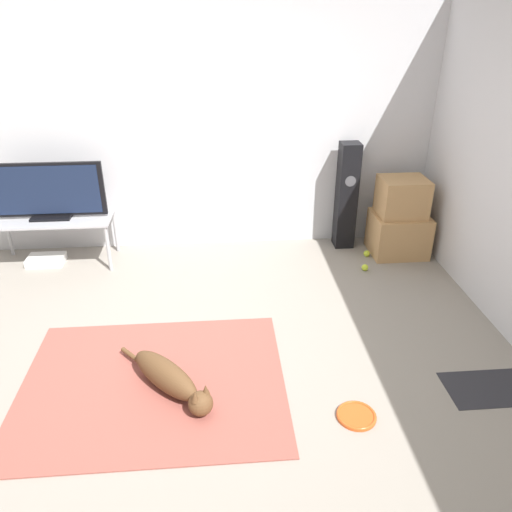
{
  "coord_description": "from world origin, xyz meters",
  "views": [
    {
      "loc": [
        0.33,
        -2.95,
        2.38
      ],
      "look_at": [
        0.64,
        0.82,
        0.45
      ],
      "focal_mm": 35.0,
      "sensor_mm": 36.0,
      "label": 1
    }
  ],
  "objects_px": {
    "tv_stand": "(53,223)",
    "tennis_ball_by_boxes": "(367,254)",
    "cardboard_box_lower": "(398,234)",
    "floor_speaker": "(346,196)",
    "cardboard_box_upper": "(402,197)",
    "tennis_ball_near_speaker": "(365,268)",
    "dog": "(170,379)",
    "tv": "(47,192)",
    "frisbee": "(356,416)",
    "game_console": "(46,260)"
  },
  "relations": [
    {
      "from": "cardboard_box_lower",
      "to": "frisbee",
      "type": "bearing_deg",
      "value": -114.42
    },
    {
      "from": "dog",
      "to": "tennis_ball_by_boxes",
      "type": "distance_m",
      "value": 2.68
    },
    {
      "from": "tv_stand",
      "to": "tv",
      "type": "relative_size",
      "value": 1.06
    },
    {
      "from": "cardboard_box_upper",
      "to": "tv",
      "type": "xyz_separation_m",
      "value": [
        -3.49,
        0.07,
        0.14
      ]
    },
    {
      "from": "floor_speaker",
      "to": "tennis_ball_by_boxes",
      "type": "bearing_deg",
      "value": -58.19
    },
    {
      "from": "tennis_ball_by_boxes",
      "to": "tv",
      "type": "bearing_deg",
      "value": 177.49
    },
    {
      "from": "tennis_ball_near_speaker",
      "to": "floor_speaker",
      "type": "bearing_deg",
      "value": 97.79
    },
    {
      "from": "game_console",
      "to": "floor_speaker",
      "type": "bearing_deg",
      "value": 3.35
    },
    {
      "from": "cardboard_box_upper",
      "to": "tv_stand",
      "type": "xyz_separation_m",
      "value": [
        -3.49,
        0.06,
        -0.19
      ]
    },
    {
      "from": "floor_speaker",
      "to": "game_console",
      "type": "distance_m",
      "value": 3.16
    },
    {
      "from": "tv",
      "to": "tv_stand",
      "type": "bearing_deg",
      "value": -90.0
    },
    {
      "from": "game_console",
      "to": "cardboard_box_lower",
      "type": "bearing_deg",
      "value": -0.77
    },
    {
      "from": "cardboard_box_upper",
      "to": "tv",
      "type": "bearing_deg",
      "value": 178.92
    },
    {
      "from": "dog",
      "to": "tv",
      "type": "relative_size",
      "value": 0.7
    },
    {
      "from": "dog",
      "to": "game_console",
      "type": "relative_size",
      "value": 2.09
    },
    {
      "from": "cardboard_box_lower",
      "to": "floor_speaker",
      "type": "xyz_separation_m",
      "value": [
        -0.52,
        0.23,
        0.35
      ]
    },
    {
      "from": "frisbee",
      "to": "cardboard_box_upper",
      "type": "height_order",
      "value": "cardboard_box_upper"
    },
    {
      "from": "tennis_ball_near_speaker",
      "to": "game_console",
      "type": "bearing_deg",
      "value": 172.54
    },
    {
      "from": "tennis_ball_by_boxes",
      "to": "cardboard_box_lower",
      "type": "bearing_deg",
      "value": 11.55
    },
    {
      "from": "frisbee",
      "to": "game_console",
      "type": "distance_m",
      "value": 3.5
    },
    {
      "from": "tv_stand",
      "to": "tennis_ball_near_speaker",
      "type": "relative_size",
      "value": 17.43
    },
    {
      "from": "cardboard_box_lower",
      "to": "game_console",
      "type": "distance_m",
      "value": 3.64
    },
    {
      "from": "tennis_ball_by_boxes",
      "to": "game_console",
      "type": "distance_m",
      "value": 3.3
    },
    {
      "from": "floor_speaker",
      "to": "tennis_ball_near_speaker",
      "type": "relative_size",
      "value": 17.11
    },
    {
      "from": "tv_stand",
      "to": "game_console",
      "type": "relative_size",
      "value": 3.2
    },
    {
      "from": "tennis_ball_by_boxes",
      "to": "game_console",
      "type": "xyz_separation_m",
      "value": [
        -3.3,
        0.12,
        0.01
      ]
    },
    {
      "from": "cardboard_box_lower",
      "to": "floor_speaker",
      "type": "distance_m",
      "value": 0.67
    },
    {
      "from": "dog",
      "to": "tv_stand",
      "type": "distance_m",
      "value": 2.41
    },
    {
      "from": "tv_stand",
      "to": "tennis_ball_by_boxes",
      "type": "distance_m",
      "value": 3.19
    },
    {
      "from": "cardboard_box_lower",
      "to": "cardboard_box_upper",
      "type": "bearing_deg",
      "value": 159.86
    },
    {
      "from": "tennis_ball_by_boxes",
      "to": "frisbee",
      "type": "bearing_deg",
      "value": -107.55
    },
    {
      "from": "floor_speaker",
      "to": "tennis_ball_by_boxes",
      "type": "xyz_separation_m",
      "value": [
        0.19,
        -0.3,
        -0.53
      ]
    },
    {
      "from": "cardboard_box_lower",
      "to": "cardboard_box_upper",
      "type": "distance_m",
      "value": 0.41
    },
    {
      "from": "tv_stand",
      "to": "tennis_ball_by_boxes",
      "type": "bearing_deg",
      "value": -2.46
    },
    {
      "from": "cardboard_box_lower",
      "to": "tennis_ball_near_speaker",
      "type": "relative_size",
      "value": 8.48
    },
    {
      "from": "tv_stand",
      "to": "game_console",
      "type": "bearing_deg",
      "value": -172.53
    },
    {
      "from": "cardboard_box_lower",
      "to": "tennis_ball_near_speaker",
      "type": "xyz_separation_m",
      "value": [
        -0.44,
        -0.37,
        -0.18
      ]
    },
    {
      "from": "floor_speaker",
      "to": "tv_stand",
      "type": "bearing_deg",
      "value": -176.85
    },
    {
      "from": "cardboard_box_lower",
      "to": "tennis_ball_near_speaker",
      "type": "bearing_deg",
      "value": -140.1
    },
    {
      "from": "dog",
      "to": "tv",
      "type": "bearing_deg",
      "value": 121.85
    },
    {
      "from": "cardboard_box_lower",
      "to": "tennis_ball_near_speaker",
      "type": "distance_m",
      "value": 0.6
    },
    {
      "from": "dog",
      "to": "cardboard_box_upper",
      "type": "bearing_deg",
      "value": 41.36
    },
    {
      "from": "dog",
      "to": "cardboard_box_upper",
      "type": "distance_m",
      "value": 3.02
    },
    {
      "from": "frisbee",
      "to": "tv_stand",
      "type": "bearing_deg",
      "value": 136.18
    },
    {
      "from": "tennis_ball_near_speaker",
      "to": "game_console",
      "type": "height_order",
      "value": "game_console"
    },
    {
      "from": "tennis_ball_by_boxes",
      "to": "dog",
      "type": "bearing_deg",
      "value": -135.19
    },
    {
      "from": "dog",
      "to": "game_console",
      "type": "xyz_separation_m",
      "value": [
        -1.4,
        2.01,
        -0.08
      ]
    },
    {
      "from": "tv",
      "to": "cardboard_box_upper",
      "type": "bearing_deg",
      "value": -1.08
    },
    {
      "from": "cardboard_box_lower",
      "to": "tv_stand",
      "type": "relative_size",
      "value": 0.49
    },
    {
      "from": "frisbee",
      "to": "cardboard_box_upper",
      "type": "relative_size",
      "value": 0.56
    }
  ]
}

